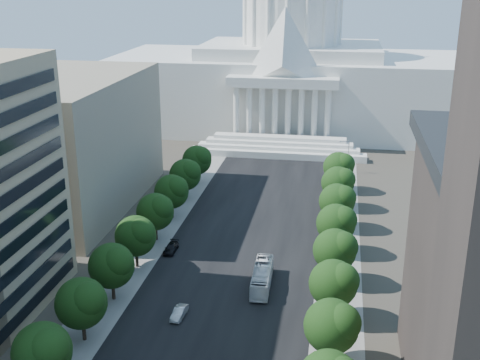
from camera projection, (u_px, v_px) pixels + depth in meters
The scene contains 27 objects.
road_asphalt at pixel (248, 234), 125.58m from camera, with size 30.00×260.00×0.01m, color black.
sidewalk_left at pixel (160, 228), 128.58m from camera, with size 8.00×260.00×0.02m, color gray.
sidewalk_right at pixel (340, 240), 122.59m from camera, with size 8.00×260.00×0.02m, color gray.
capitol at pixel (290, 70), 207.60m from camera, with size 120.00×56.00×73.00m.
office_block_left_far at pixel (48, 142), 137.61m from camera, with size 38.00×52.00×30.00m, color gray.
tree_l_c at pixel (44, 351), 75.73m from camera, with size 7.79×7.60×9.97m.
tree_l_d at pixel (83, 302), 86.92m from camera, with size 7.79×7.60×9.97m.
tree_l_e at pixel (113, 265), 98.11m from camera, with size 7.79×7.60×9.97m.
tree_l_f at pixel (137, 235), 109.30m from camera, with size 7.79×7.60×9.97m.
tree_l_g at pixel (156, 211), 120.50m from camera, with size 7.79×7.60×9.97m.
tree_l_h at pixel (173, 191), 131.69m from camera, with size 7.79×7.60×9.97m.
tree_l_i at pixel (186, 174), 142.88m from camera, with size 7.79×7.60×9.97m.
tree_l_j at pixel (198, 159), 154.07m from camera, with size 7.79×7.60×9.97m.
tree_r_d at pixel (334, 325), 81.24m from camera, with size 7.79×7.60×9.97m.
tree_r_e at pixel (335, 283), 92.44m from camera, with size 7.79×7.60×9.97m.
tree_r_f at pixel (337, 249), 103.63m from camera, with size 7.79×7.60×9.97m.
tree_r_g at pixel (338, 223), 114.82m from camera, with size 7.79×7.60×9.97m.
tree_r_h at pixel (339, 200), 126.01m from camera, with size 7.79×7.60×9.97m.
tree_r_i at pixel (339, 182), 137.21m from camera, with size 7.79×7.60×9.97m.
tree_r_j at pixel (340, 166), 148.40m from camera, with size 7.79×7.60×9.97m.
streetlight_c at pixel (346, 287), 92.58m from camera, with size 2.61×0.44×9.00m.
streetlight_d at pixel (346, 224), 115.89m from camera, with size 2.61×0.44×9.00m.
streetlight_e at pixel (346, 182), 139.21m from camera, with size 2.61×0.44×9.00m.
streetlight_f at pixel (346, 152), 162.53m from camera, with size 2.61×0.44×9.00m.
car_silver at pixel (179, 313), 94.87m from camera, with size 1.64×4.71×1.55m, color #B7BABF.
car_dark_b at pixel (171, 248), 117.24m from camera, with size 2.15×5.28×1.53m, color black.
city_bus at pixel (262, 277), 103.95m from camera, with size 2.99×12.78×3.56m, color silver.
Camera 1 is at (17.55, -23.80, 51.40)m, focal length 45.00 mm.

